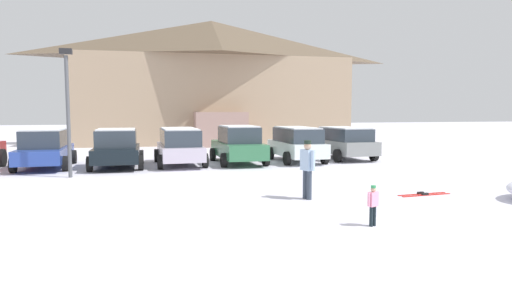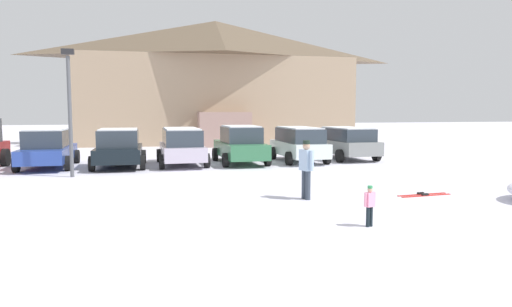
# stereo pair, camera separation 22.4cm
# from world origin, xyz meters

# --- Properties ---
(ground) EXTENTS (160.00, 160.00, 0.00)m
(ground) POSITION_xyz_m (0.00, 0.00, 0.00)
(ground) COLOR silver
(ski_lodge) EXTENTS (21.23, 9.90, 9.46)m
(ski_lodge) POSITION_xyz_m (0.76, 29.22, 4.80)
(ski_lodge) COLOR tan
(ski_lodge) RESTS_ON ground
(parked_blue_hatchback) EXTENTS (2.21, 4.66, 1.72)m
(parked_blue_hatchback) POSITION_xyz_m (-8.95, 14.77, 0.86)
(parked_blue_hatchback) COLOR #284299
(parked_blue_hatchback) RESTS_ON ground
(parked_black_sedan) EXTENTS (2.32, 4.25, 1.71)m
(parked_black_sedan) POSITION_xyz_m (-5.93, 14.19, 0.85)
(parked_black_sedan) COLOR black
(parked_black_sedan) RESTS_ON ground
(parked_silver_wagon) EXTENTS (2.18, 4.58, 1.70)m
(parked_silver_wagon) POSITION_xyz_m (-3.18, 14.42, 0.92)
(parked_silver_wagon) COLOR silver
(parked_silver_wagon) RESTS_ON ground
(parked_green_coupe) EXTENTS (2.19, 4.53, 1.80)m
(parked_green_coupe) POSITION_xyz_m (-0.43, 14.33, 0.89)
(parked_green_coupe) COLOR #33724A
(parked_green_coupe) RESTS_ON ground
(parked_white_suv) EXTENTS (2.08, 4.39, 1.70)m
(parked_white_suv) POSITION_xyz_m (2.49, 14.32, 0.91)
(parked_white_suv) COLOR white
(parked_white_suv) RESTS_ON ground
(parked_grey_wagon) EXTENTS (2.35, 4.21, 1.65)m
(parked_grey_wagon) POSITION_xyz_m (5.27, 14.84, 0.89)
(parked_grey_wagon) COLOR gray
(parked_grey_wagon) RESTS_ON ground
(skier_child_in_pink_snowsuit) EXTENTS (0.31, 0.19, 0.89)m
(skier_child_in_pink_snowsuit) POSITION_xyz_m (-0.18, 2.06, 0.50)
(skier_child_in_pink_snowsuit) COLOR black
(skier_child_in_pink_snowsuit) RESTS_ON ground
(skier_adult_in_blue_parka) EXTENTS (0.33, 0.61, 1.67)m
(skier_adult_in_blue_parka) POSITION_xyz_m (-0.44, 5.28, 0.94)
(skier_adult_in_blue_parka) COLOR #353F4E
(skier_adult_in_blue_parka) RESTS_ON ground
(pair_of_skis) EXTENTS (1.69, 0.41, 0.08)m
(pair_of_skis) POSITION_xyz_m (3.14, 4.99, 0.02)
(pair_of_skis) COLOR red
(pair_of_skis) RESTS_ON ground
(lamp_post) EXTENTS (0.44, 0.24, 4.76)m
(lamp_post) POSITION_xyz_m (-7.52, 11.50, 2.72)
(lamp_post) COLOR #515459
(lamp_post) RESTS_ON ground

